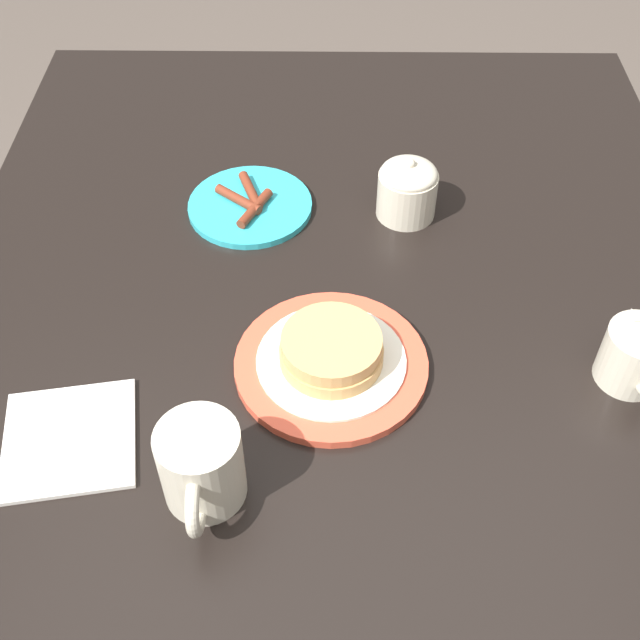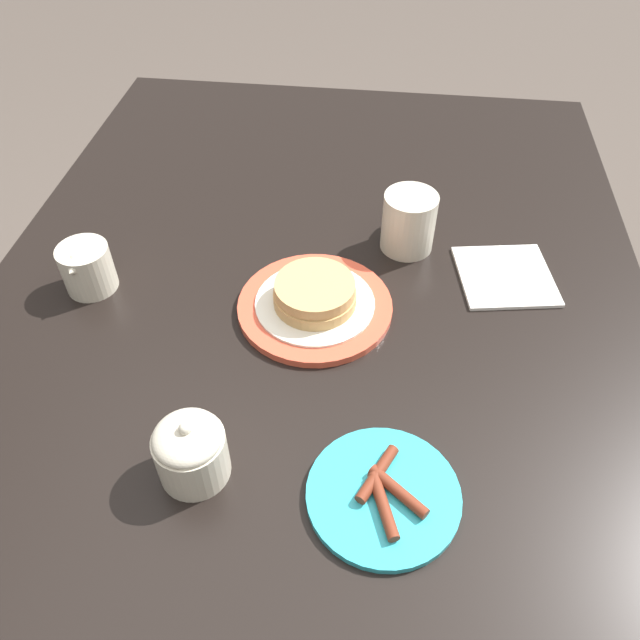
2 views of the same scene
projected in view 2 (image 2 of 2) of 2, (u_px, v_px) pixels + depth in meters
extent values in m
plane|color=#51473F|center=(313.00, 537.00, 1.48)|extent=(8.00, 8.00, 0.00)
cube|color=black|center=(310.00, 321.00, 0.95)|extent=(1.49, 1.04, 0.03)
cube|color=black|center=(517.00, 251.00, 1.65)|extent=(0.07, 0.07, 0.72)
cube|color=black|center=(181.00, 226.00, 1.73)|extent=(0.07, 0.07, 0.72)
cylinder|color=#DB5138|center=(315.00, 307.00, 0.94)|extent=(0.23, 0.23, 0.01)
cylinder|color=white|center=(315.00, 303.00, 0.93)|extent=(0.18, 0.18, 0.00)
cylinder|color=tan|center=(315.00, 297.00, 0.92)|extent=(0.12, 0.12, 0.02)
cylinder|color=tan|center=(315.00, 288.00, 0.91)|extent=(0.12, 0.12, 0.02)
cylinder|color=#2DADBC|center=(383.00, 495.00, 0.72)|extent=(0.18, 0.18, 0.01)
cylinder|color=maroon|center=(383.00, 506.00, 0.70)|extent=(0.08, 0.04, 0.01)
cylinder|color=maroon|center=(377.00, 474.00, 0.73)|extent=(0.08, 0.05, 0.01)
cylinder|color=maroon|center=(398.00, 491.00, 0.71)|extent=(0.06, 0.07, 0.01)
cylinder|color=beige|center=(409.00, 222.00, 1.01)|extent=(0.09, 0.09, 0.10)
torus|color=beige|center=(409.00, 206.00, 1.04)|extent=(0.07, 0.01, 0.07)
cylinder|color=#472819|center=(411.00, 201.00, 0.98)|extent=(0.08, 0.08, 0.00)
cylinder|color=beige|center=(87.00, 268.00, 0.95)|extent=(0.08, 0.08, 0.07)
cone|color=beige|center=(73.00, 270.00, 0.91)|extent=(0.03, 0.04, 0.04)
torus|color=beige|center=(96.00, 248.00, 0.97)|extent=(0.04, 0.01, 0.04)
cylinder|color=beige|center=(192.00, 455.00, 0.73)|extent=(0.08, 0.08, 0.07)
ellipsoid|color=beige|center=(187.00, 438.00, 0.70)|extent=(0.08, 0.08, 0.03)
sphere|color=beige|center=(185.00, 429.00, 0.69)|extent=(0.02, 0.02, 0.02)
cube|color=silver|center=(505.00, 276.00, 0.99)|extent=(0.17, 0.17, 0.01)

